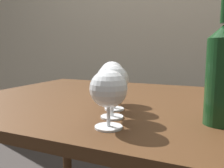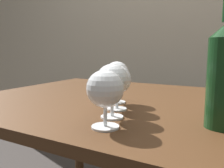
% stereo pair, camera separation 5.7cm
% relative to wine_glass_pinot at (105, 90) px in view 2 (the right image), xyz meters
% --- Properties ---
extents(back_wall, '(5.00, 0.08, 2.60)m').
position_rel_wine_glass_pinot_xyz_m(back_wall, '(-0.05, 1.44, 0.44)').
color(back_wall, '#B2A893').
rests_on(back_wall, ground_plane).
extents(dining_table, '(1.29, 0.90, 0.77)m').
position_rel_wine_glass_pinot_xyz_m(dining_table, '(-0.05, 0.33, -0.19)').
color(dining_table, '#472B16').
rests_on(dining_table, ground_plane).
extents(wine_glass_pinot, '(0.09, 0.09, 0.14)m').
position_rel_wine_glass_pinot_xyz_m(wine_glass_pinot, '(0.00, 0.00, 0.00)').
color(wine_glass_pinot, white).
rests_on(wine_glass_pinot, dining_table).
extents(wine_glass_port, '(0.09, 0.09, 0.15)m').
position_rel_wine_glass_pinot_xyz_m(wine_glass_port, '(-0.03, 0.08, 0.01)').
color(wine_glass_port, white).
rests_on(wine_glass_port, dining_table).
extents(wine_glass_chardonnay, '(0.09, 0.09, 0.14)m').
position_rel_wine_glass_pinot_xyz_m(wine_glass_chardonnay, '(-0.06, 0.17, -0.00)').
color(wine_glass_chardonnay, white).
rests_on(wine_glass_chardonnay, dining_table).
extents(wine_glass_merlot, '(0.08, 0.08, 0.15)m').
position_rel_wine_glass_pinot_xyz_m(wine_glass_merlot, '(-0.10, 0.25, 0.01)').
color(wine_glass_merlot, white).
rests_on(wine_glass_merlot, dining_table).
extents(wine_bottle, '(0.08, 0.08, 0.34)m').
position_rel_wine_glass_pinot_xyz_m(wine_bottle, '(0.24, 0.14, 0.04)').
color(wine_bottle, '#143819').
rests_on(wine_bottle, dining_table).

